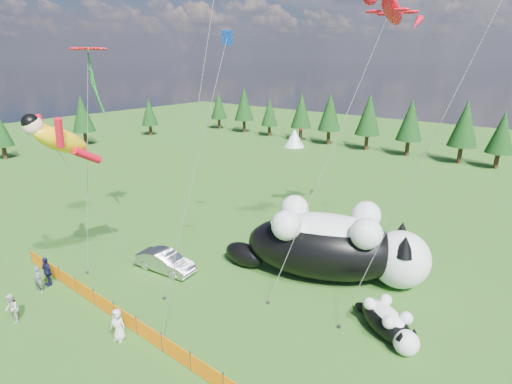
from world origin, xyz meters
TOP-DOWN VIEW (x-y plane):
  - ground at (0.00, 0.00)m, footprint 160.00×160.00m
  - safety_fence at (0.00, -3.00)m, footprint 22.06×0.06m
  - tree_line at (0.00, 45.00)m, footprint 90.00×4.00m
  - festival_tents at (11.00, 40.00)m, footprint 50.00×3.20m
  - cat_large at (5.92, 8.32)m, footprint 12.55×8.25m
  - cat_small at (10.92, 4.92)m, footprint 4.13×3.20m
  - car at (-2.98, 2.08)m, footprint 4.30×2.04m
  - spectator_a at (-6.88, -4.30)m, footprint 0.71×0.57m
  - spectator_b at (-4.97, -6.52)m, footprint 0.93×0.74m
  - spectator_c at (-7.28, -3.60)m, footprint 1.10×0.57m
  - spectator_e at (0.62, -3.79)m, footprint 0.98×0.80m
  - superhero_kite at (-5.87, -2.08)m, footprint 4.82×5.82m
  - gecko_kite at (6.71, 12.05)m, footprint 3.95×11.66m
  - flower_kite at (-8.90, 1.84)m, footprint 3.89×4.94m
  - diamond_kite_a at (-0.07, 5.17)m, footprint 0.98×6.04m

SIDE VIEW (x-z plane):
  - ground at x=0.00m, z-range 0.00..0.00m
  - safety_fence at x=0.00m, z-range -0.05..1.05m
  - car at x=-2.98m, z-range 0.00..1.36m
  - cat_small at x=10.92m, z-range -0.04..1.62m
  - spectator_b at x=-4.97m, z-range 0.00..1.68m
  - spectator_a at x=-6.88m, z-range 0.00..1.70m
  - spectator_e at x=0.62m, z-range 0.00..1.74m
  - spectator_c at x=-7.28m, z-range 0.00..1.87m
  - festival_tents at x=11.00m, z-range 0.00..2.80m
  - cat_large at x=5.92m, z-range -0.12..4.66m
  - tree_line at x=0.00m, z-range 0.00..8.00m
  - superhero_kite at x=-5.87m, z-range 3.43..14.56m
  - flower_kite at x=-8.90m, z-range 6.59..20.94m
  - diamond_kite_a at x=-0.07m, z-range 6.13..21.81m
  - gecko_kite at x=6.71m, z-range 6.88..25.11m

